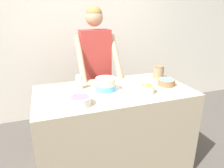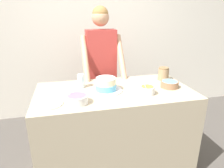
{
  "view_description": "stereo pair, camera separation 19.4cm",
  "coord_description": "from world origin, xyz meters",
  "px_view_note": "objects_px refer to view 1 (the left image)",
  "views": [
    {
      "loc": [
        -0.64,
        -1.36,
        1.67
      ],
      "look_at": [
        -0.03,
        0.37,
        1.02
      ],
      "focal_mm": 32.0,
      "sensor_mm": 36.0,
      "label": 1
    },
    {
      "loc": [
        -0.45,
        -1.42,
        1.67
      ],
      "look_at": [
        -0.03,
        0.37,
        1.02
      ],
      "focal_mm": 32.0,
      "sensor_mm": 36.0,
      "label": 2
    }
  ],
  "objects_px": {
    "frosting_bowl_purple": "(80,100)",
    "ceramic_plate": "(52,107)",
    "cake": "(106,85)",
    "drinking_glass": "(79,82)",
    "frosting_bowl_orange": "(147,89)",
    "stoneware_jar": "(159,72)",
    "frosting_bowl_blue": "(166,82)",
    "person_baker": "(96,62)"
  },
  "relations": [
    {
      "from": "frosting_bowl_purple",
      "to": "ceramic_plate",
      "type": "height_order",
      "value": "frosting_bowl_purple"
    },
    {
      "from": "ceramic_plate",
      "to": "frosting_bowl_purple",
      "type": "bearing_deg",
      "value": -5.58
    },
    {
      "from": "cake",
      "to": "drinking_glass",
      "type": "distance_m",
      "value": 0.28
    },
    {
      "from": "frosting_bowl_purple",
      "to": "frosting_bowl_orange",
      "type": "bearing_deg",
      "value": 5.18
    },
    {
      "from": "frosting_bowl_orange",
      "to": "stoneware_jar",
      "type": "xyz_separation_m",
      "value": [
        0.35,
        0.37,
        0.03
      ]
    },
    {
      "from": "drinking_glass",
      "to": "ceramic_plate",
      "type": "distance_m",
      "value": 0.47
    },
    {
      "from": "frosting_bowl_purple",
      "to": "drinking_glass",
      "type": "xyz_separation_m",
      "value": [
        0.07,
        0.38,
        0.03
      ]
    },
    {
      "from": "cake",
      "to": "frosting_bowl_blue",
      "type": "distance_m",
      "value": 0.67
    },
    {
      "from": "cake",
      "to": "frosting_bowl_blue",
      "type": "relative_size",
      "value": 1.81
    },
    {
      "from": "person_baker",
      "to": "cake",
      "type": "bearing_deg",
      "value": -96.36
    },
    {
      "from": "frosting_bowl_orange",
      "to": "drinking_glass",
      "type": "xyz_separation_m",
      "value": [
        -0.6,
        0.32,
        0.03
      ]
    },
    {
      "from": "cake",
      "to": "ceramic_plate",
      "type": "height_order",
      "value": "cake"
    },
    {
      "from": "cake",
      "to": "frosting_bowl_purple",
      "type": "relative_size",
      "value": 1.76
    },
    {
      "from": "person_baker",
      "to": "frosting_bowl_orange",
      "type": "relative_size",
      "value": 10.17
    },
    {
      "from": "person_baker",
      "to": "frosting_bowl_blue",
      "type": "xyz_separation_m",
      "value": [
        0.59,
        -0.71,
        -0.11
      ]
    },
    {
      "from": "frosting_bowl_purple",
      "to": "drinking_glass",
      "type": "bearing_deg",
      "value": 80.2
    },
    {
      "from": "person_baker",
      "to": "ceramic_plate",
      "type": "distance_m",
      "value": 1.07
    },
    {
      "from": "frosting_bowl_purple",
      "to": "ceramic_plate",
      "type": "bearing_deg",
      "value": 174.42
    },
    {
      "from": "person_baker",
      "to": "frosting_bowl_orange",
      "type": "distance_m",
      "value": 0.89
    },
    {
      "from": "frosting_bowl_purple",
      "to": "stoneware_jar",
      "type": "xyz_separation_m",
      "value": [
        1.02,
        0.43,
        0.03
      ]
    },
    {
      "from": "frosting_bowl_blue",
      "to": "stoneware_jar",
      "type": "bearing_deg",
      "value": 78.19
    },
    {
      "from": "frosting_bowl_orange",
      "to": "cake",
      "type": "bearing_deg",
      "value": 154.61
    },
    {
      "from": "drinking_glass",
      "to": "ceramic_plate",
      "type": "bearing_deg",
      "value": -129.59
    },
    {
      "from": "person_baker",
      "to": "frosting_bowl_orange",
      "type": "bearing_deg",
      "value": -70.36
    },
    {
      "from": "frosting_bowl_blue",
      "to": "drinking_glass",
      "type": "distance_m",
      "value": 0.92
    },
    {
      "from": "frosting_bowl_blue",
      "to": "ceramic_plate",
      "type": "relative_size",
      "value": 0.82
    },
    {
      "from": "frosting_bowl_blue",
      "to": "stoneware_jar",
      "type": "xyz_separation_m",
      "value": [
        0.05,
        0.25,
        0.04
      ]
    },
    {
      "from": "frosting_bowl_blue",
      "to": "drinking_glass",
      "type": "xyz_separation_m",
      "value": [
        -0.9,
        0.21,
        0.03
      ]
    },
    {
      "from": "cake",
      "to": "frosting_bowl_purple",
      "type": "xyz_separation_m",
      "value": [
        -0.3,
        -0.24,
        -0.02
      ]
    },
    {
      "from": "ceramic_plate",
      "to": "frosting_bowl_orange",
      "type": "bearing_deg",
      "value": 2.4
    },
    {
      "from": "frosting_bowl_blue",
      "to": "stoneware_jar",
      "type": "distance_m",
      "value": 0.25
    },
    {
      "from": "person_baker",
      "to": "frosting_bowl_blue",
      "type": "height_order",
      "value": "person_baker"
    },
    {
      "from": "cake",
      "to": "ceramic_plate",
      "type": "bearing_deg",
      "value": -158.23
    },
    {
      "from": "ceramic_plate",
      "to": "cake",
      "type": "bearing_deg",
      "value": 21.77
    },
    {
      "from": "cake",
      "to": "frosting_bowl_orange",
      "type": "height_order",
      "value": "frosting_bowl_orange"
    },
    {
      "from": "frosting_bowl_orange",
      "to": "stoneware_jar",
      "type": "distance_m",
      "value": 0.51
    },
    {
      "from": "drinking_glass",
      "to": "stoneware_jar",
      "type": "xyz_separation_m",
      "value": [
        0.95,
        0.04,
        0.0
      ]
    },
    {
      "from": "frosting_bowl_blue",
      "to": "ceramic_plate",
      "type": "bearing_deg",
      "value": -172.54
    },
    {
      "from": "person_baker",
      "to": "frosting_bowl_blue",
      "type": "bearing_deg",
      "value": -50.07
    },
    {
      "from": "frosting_bowl_blue",
      "to": "cake",
      "type": "bearing_deg",
      "value": 175.22
    },
    {
      "from": "frosting_bowl_orange",
      "to": "ceramic_plate",
      "type": "relative_size",
      "value": 0.78
    },
    {
      "from": "cake",
      "to": "stoneware_jar",
      "type": "relative_size",
      "value": 2.22
    }
  ]
}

